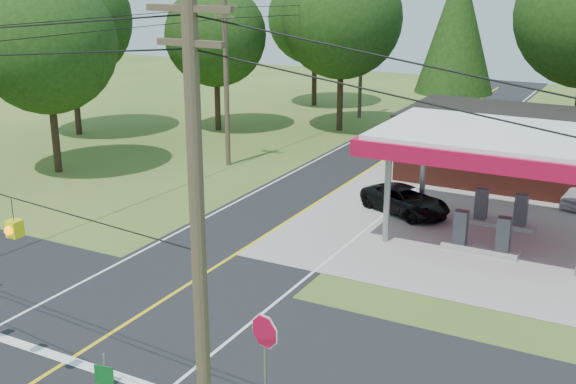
% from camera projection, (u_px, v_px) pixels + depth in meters
% --- Properties ---
extents(ground, '(120.00, 120.00, 0.00)m').
position_uv_depth(ground, '(143.00, 313.00, 25.20)').
color(ground, '#405F21').
rests_on(ground, ground).
extents(main_highway, '(8.00, 120.00, 0.02)m').
position_uv_depth(main_highway, '(143.00, 313.00, 25.20)').
color(main_highway, black).
rests_on(main_highway, ground).
extents(cross_road, '(70.00, 7.00, 0.02)m').
position_uv_depth(cross_road, '(143.00, 313.00, 25.20)').
color(cross_road, black).
rests_on(cross_road, ground).
extents(lane_center_yellow, '(0.15, 110.00, 0.00)m').
position_uv_depth(lane_center_yellow, '(143.00, 313.00, 25.20)').
color(lane_center_yellow, yellow).
rests_on(lane_center_yellow, main_highway).
extents(gas_canopy, '(10.60, 7.40, 4.88)m').
position_uv_depth(gas_canopy, '(498.00, 145.00, 30.81)').
color(gas_canopy, gray).
rests_on(gas_canopy, ground).
extents(convenience_store, '(16.40, 7.55, 3.80)m').
position_uv_depth(convenience_store, '(554.00, 151.00, 39.47)').
color(convenience_store, '#592219').
rests_on(convenience_store, ground).
extents(utility_pole_near_right, '(1.80, 0.30, 11.50)m').
position_uv_depth(utility_pole_near_right, '(199.00, 267.00, 14.15)').
color(utility_pole_near_right, '#473828').
rests_on(utility_pole_near_right, ground).
extents(utility_pole_far_left, '(1.80, 0.30, 10.00)m').
position_uv_depth(utility_pole_far_left, '(226.00, 79.00, 42.37)').
color(utility_pole_far_left, '#473828').
rests_on(utility_pole_far_left, ground).
extents(utility_pole_north, '(0.30, 0.30, 9.50)m').
position_uv_depth(utility_pole_north, '(361.00, 57.00, 56.14)').
color(utility_pole_north, '#473828').
rests_on(utility_pole_north, ground).
extents(treeline_backdrop, '(70.27, 51.59, 13.30)m').
position_uv_depth(treeline_backdrop, '(405.00, 38.00, 42.78)').
color(treeline_backdrop, '#332316').
rests_on(treeline_backdrop, ground).
extents(suv_car, '(6.21, 6.21, 1.30)m').
position_uv_depth(suv_car, '(405.00, 200.00, 35.18)').
color(suv_car, black).
rests_on(suv_car, ground).
extents(octagonal_stop_sign, '(0.97, 0.33, 2.93)m').
position_uv_depth(octagonal_stop_sign, '(265.00, 339.00, 19.01)').
color(octagonal_stop_sign, gray).
rests_on(octagonal_stop_sign, ground).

